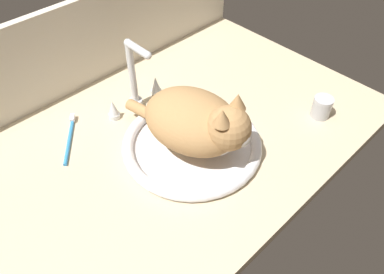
# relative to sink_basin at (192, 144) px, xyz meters

# --- Properties ---
(countertop) EXTENTS (1.20, 0.74, 0.03)m
(countertop) POSITION_rel_sink_basin_xyz_m (-0.01, 0.06, -0.03)
(countertop) COLOR #CCB793
(countertop) RESTS_ON ground
(backsplash_wall) EXTENTS (1.20, 0.02, 0.30)m
(backsplash_wall) POSITION_rel_sink_basin_xyz_m (-0.01, 0.44, 0.11)
(backsplash_wall) COLOR beige
(backsplash_wall) RESTS_ON ground
(sink_basin) EXTENTS (0.37, 0.37, 0.03)m
(sink_basin) POSITION_rel_sink_basin_xyz_m (0.00, 0.00, 0.00)
(sink_basin) COLOR white
(sink_basin) RESTS_ON countertop
(faucet) EXTENTS (0.19, 0.11, 0.23)m
(faucet) POSITION_rel_sink_basin_xyz_m (0.00, 0.23, 0.07)
(faucet) COLOR silver
(faucet) RESTS_ON countertop
(cat) EXTENTS (0.24, 0.38, 0.18)m
(cat) POSITION_rel_sink_basin_xyz_m (0.00, -0.02, 0.09)
(cat) COLOR tan
(cat) RESTS_ON sink_basin
(metal_jar) EXTENTS (0.06, 0.06, 0.06)m
(metal_jar) POSITION_rel_sink_basin_xyz_m (0.36, -0.17, 0.02)
(metal_jar) COLOR #B2B5BA
(metal_jar) RESTS_ON countertop
(toothbrush) EXTENTS (0.12, 0.15, 0.02)m
(toothbrush) POSITION_rel_sink_basin_xyz_m (-0.22, 0.26, -0.01)
(toothbrush) COLOR #338CD1
(toothbrush) RESTS_ON countertop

